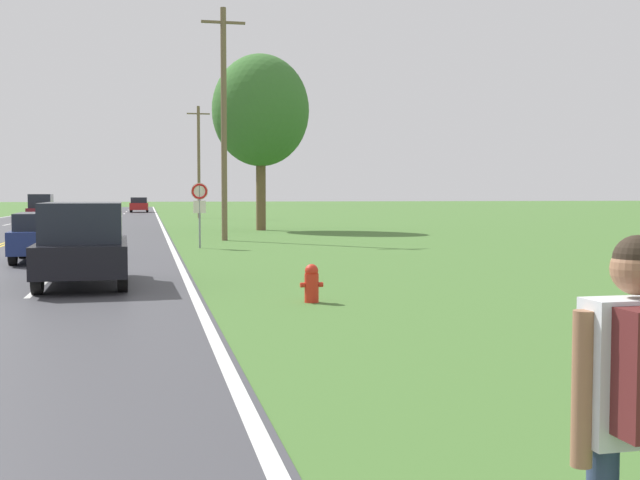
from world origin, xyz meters
TOP-DOWN VIEW (x-y plane):
  - fire_hydrant at (8.22, 13.47)m, footprint 0.41×0.25m
  - traffic_sign at (7.19, 28.29)m, footprint 0.60×0.10m
  - utility_pole_midground at (8.50, 32.80)m, footprint 1.80×0.24m
  - utility_pole_far at (9.41, 63.71)m, footprint 1.80×0.24m
  - tree_mid_treeline at (11.29, 41.83)m, footprint 5.12×5.12m
  - car_black_suv_mid_near at (4.05, 17.01)m, footprint 1.91×4.34m
  - car_dark_blue_hatchback_mid_far at (2.51, 23.62)m, footprint 1.88×4.03m
  - car_maroon_van_receding at (-2.24, 61.38)m, footprint 1.93×4.55m
  - car_red_hatchback_distant at (4.56, 85.20)m, footprint 1.91×3.93m

SIDE VIEW (x-z plane):
  - fire_hydrant at x=8.22m, z-range 0.01..0.69m
  - car_dark_blue_hatchback_mid_far at x=2.51m, z-range 0.06..1.45m
  - car_red_hatchback_distant at x=4.56m, z-range 0.05..1.61m
  - car_black_suv_mid_near at x=4.05m, z-range 0.05..1.80m
  - car_maroon_van_receding at x=-2.24m, z-range 0.02..1.93m
  - traffic_sign at x=7.19m, z-range 0.58..2.90m
  - utility_pole_far at x=9.41m, z-range 0.16..8.99m
  - utility_pole_midground at x=8.50m, z-range 0.16..9.69m
  - tree_mid_treeline at x=11.29m, z-range 1.67..10.95m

